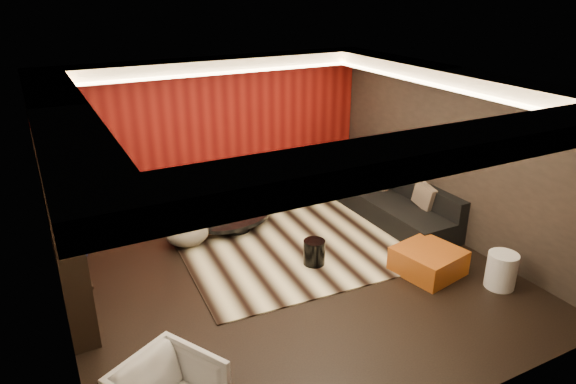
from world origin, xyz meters
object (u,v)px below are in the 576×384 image
sectional_sofa (324,195)px  orange_ottoman (428,261)px  coffee_table (236,224)px  drum_stool (314,252)px  white_side_table (501,270)px

sectional_sofa → orange_ottoman: bearing=-87.2°
coffee_table → drum_stool: 1.74m
coffee_table → white_side_table: bearing=-52.0°
coffee_table → orange_ottoman: 3.27m
sectional_sofa → white_side_table: bearing=-77.7°
coffee_table → sectional_sofa: sectional_sofa is taller
orange_ottoman → coffee_table: bearing=127.6°
orange_ottoman → sectional_sofa: bearing=92.8°
coffee_table → orange_ottoman: orange_ottoman is taller
white_side_table → drum_stool: bearing=139.2°
coffee_table → sectional_sofa: 1.87m
orange_ottoman → white_side_table: bearing=-50.6°
orange_ottoman → drum_stool: bearing=145.0°
white_side_table → orange_ottoman: 1.00m
drum_stool → white_side_table: bearing=-40.8°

